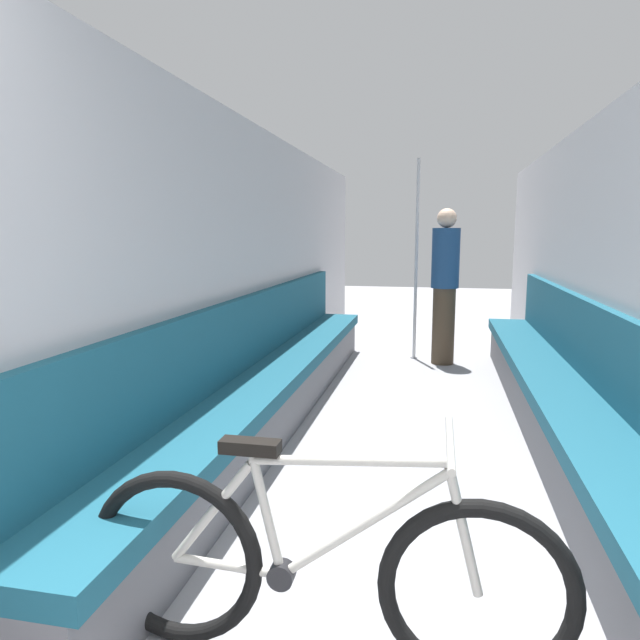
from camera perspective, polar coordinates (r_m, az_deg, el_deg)
wall_left at (r=4.10m, az=-9.41°, el=4.37°), size 0.10×9.94×2.28m
wall_right at (r=3.99m, az=28.07°, el=3.35°), size 0.10×9.94×2.28m
bench_seat_row_left at (r=4.40m, az=-4.84°, el=-6.24°), size 0.47×5.60×0.98m
bench_seat_row_right at (r=4.31m, az=23.08°, el=-7.22°), size 0.47×5.60×0.98m
bicycle at (r=2.06m, az=-0.20°, el=-23.64°), size 1.66×0.46×0.82m
grab_pole_near at (r=6.59m, az=9.60°, el=5.63°), size 0.08×0.08×2.26m
passenger_standing at (r=6.40m, az=12.37°, el=3.48°), size 0.30×0.30×1.70m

